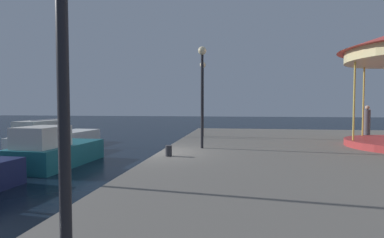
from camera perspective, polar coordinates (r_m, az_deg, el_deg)
The scene contains 8 objects.
ground_plane at distance 12.09m, azimuth -6.35°, elevation -10.09°, with size 120.00×120.00×0.00m, color black.
quay_dock at distance 12.55m, azimuth 31.09°, elevation -8.11°, with size 15.64×24.79×0.80m, color slate.
sailboat_white at distance 20.35m, azimuth -25.04°, elevation -3.21°, with size 2.28×6.96×6.72m.
motorboat_teal at distance 14.28m, azimuth -25.16°, elevation -5.62°, with size 2.28×4.49×1.80m.
lamp_post_mid_promenade at distance 12.77m, azimuth 1.99°, elevation 7.76°, with size 0.36×0.36×4.40m.
lamp_post_far_end at distance 17.74m, azimuth 2.12°, elevation 6.47°, with size 0.36×0.36×4.48m.
bollard_south at distance 10.82m, azimuth -4.56°, elevation -6.19°, with size 0.24×0.24×0.40m, color #2D2D33.
person_near_carousel at distance 19.26m, azimuth 30.92°, elevation -0.66°, with size 0.34×0.34×1.87m.
Camera 1 is at (3.05, -11.39, 2.66)m, focal length 27.39 mm.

